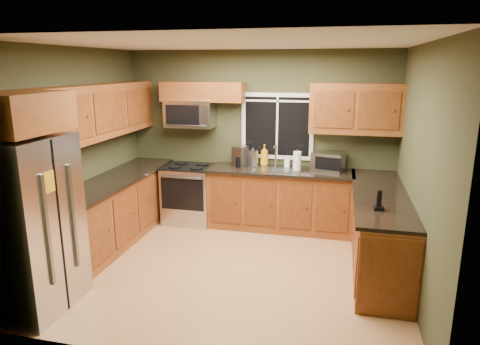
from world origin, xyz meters
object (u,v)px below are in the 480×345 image
at_px(coffee_maker, 240,157).
at_px(cordless_phone, 379,204).
at_px(paper_towel_roll, 297,161).
at_px(soap_bottle_a, 264,155).
at_px(toaster_oven, 328,161).
at_px(range, 190,193).
at_px(microwave, 190,114).
at_px(soap_bottle_b, 287,161).
at_px(kettle, 253,157).
at_px(refrigerator, 29,225).

xyz_separation_m(coffee_maker, cordless_phone, (1.93, -1.68, -0.08)).
bearing_deg(paper_towel_roll, soap_bottle_a, 160.17).
xyz_separation_m(toaster_oven, paper_towel_roll, (-0.45, -0.09, 0.00)).
xyz_separation_m(range, soap_bottle_a, (1.17, 0.23, 0.64)).
relative_size(range, microwave, 1.23).
bearing_deg(coffee_maker, toaster_oven, 1.09).
bearing_deg(soap_bottle_b, cordless_phone, -56.02).
bearing_deg(coffee_maker, soap_bottle_a, 20.22).
height_order(soap_bottle_b, cordless_phone, cordless_phone).
xyz_separation_m(range, paper_towel_roll, (1.70, 0.04, 0.61)).
bearing_deg(microwave, kettle, 2.53).
relative_size(microwave, toaster_oven, 1.46).
bearing_deg(kettle, soap_bottle_a, 16.39).
bearing_deg(soap_bottle_a, microwave, -175.39).
height_order(refrigerator, range, refrigerator).
height_order(toaster_oven, cordless_phone, toaster_oven).
height_order(microwave, cordless_phone, microwave).
height_order(kettle, soap_bottle_b, kettle).
bearing_deg(soap_bottle_b, paper_towel_roll, -48.35).
bearing_deg(cordless_phone, refrigerator, -160.96).
height_order(refrigerator, kettle, refrigerator).
distance_m(range, soap_bottle_a, 1.35).
xyz_separation_m(refrigerator, soap_bottle_a, (1.86, 3.00, 0.21)).
relative_size(range, toaster_oven, 1.81).
relative_size(toaster_oven, soap_bottle_b, 2.95).
bearing_deg(soap_bottle_a, range, -168.86).
bearing_deg(soap_bottle_b, range, -171.44).
bearing_deg(soap_bottle_a, coffee_maker, -159.78).
bearing_deg(refrigerator, soap_bottle_a, 58.21).
xyz_separation_m(range, microwave, (-0.00, 0.14, 1.26)).
bearing_deg(coffee_maker, kettle, 23.64).
distance_m(range, soap_bottle_b, 1.65).
relative_size(range, soap_bottle_a, 2.81).
relative_size(coffee_maker, kettle, 1.04).
relative_size(toaster_oven, coffee_maker, 1.66).
relative_size(coffee_maker, soap_bottle_a, 0.94).
xyz_separation_m(coffee_maker, soap_bottle_a, (0.35, 0.13, 0.02)).
height_order(range, paper_towel_roll, paper_towel_roll).
bearing_deg(microwave, refrigerator, -103.34).
height_order(range, soap_bottle_b, soap_bottle_b).
distance_m(soap_bottle_a, cordless_phone, 2.41).
relative_size(coffee_maker, paper_towel_roll, 1.00).
bearing_deg(toaster_oven, paper_towel_roll, -169.19).
distance_m(toaster_oven, kettle, 1.15).
xyz_separation_m(range, kettle, (1.00, 0.18, 0.61)).
relative_size(toaster_oven, paper_towel_roll, 1.66).
bearing_deg(microwave, coffee_maker, -2.49).
xyz_separation_m(microwave, soap_bottle_a, (1.17, 0.09, -0.62)).
relative_size(range, kettle, 3.13).
xyz_separation_m(microwave, soap_bottle_b, (1.53, 0.09, -0.70)).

